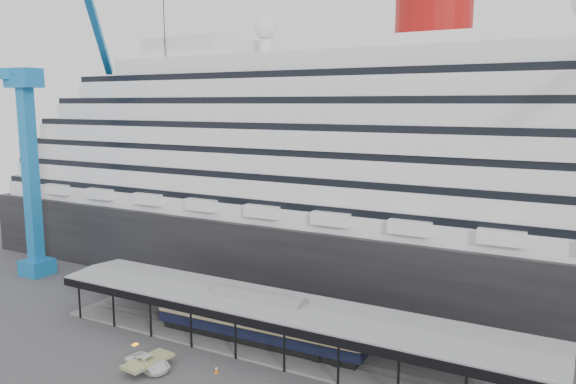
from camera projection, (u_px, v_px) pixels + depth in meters
name	position (u px, v px, depth m)	size (l,w,h in m)	color
ground	(255.00, 369.00, 55.88)	(200.00, 200.00, 0.00)	#3E3E40
cruise_ship	(373.00, 158.00, 80.62)	(130.00, 30.00, 43.90)	black
platform_canopy	(280.00, 329.00, 59.83)	(56.00, 9.18, 5.30)	slate
crane_blue	(36.00, 145.00, 83.58)	(22.63, 19.19, 47.60)	#176EB2
port_truck	(148.00, 363.00, 55.65)	(2.29, 4.98, 1.38)	silver
pullman_carriage	(258.00, 319.00, 61.06)	(24.95, 3.92, 24.41)	black
traffic_cone_left	(216.00, 369.00, 54.91)	(0.49, 0.49, 0.76)	#E05E0C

